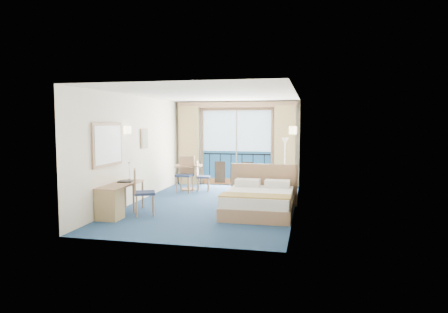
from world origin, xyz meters
TOP-DOWN VIEW (x-y plane):
  - floor at (0.00, 0.00)m, footprint 6.50×6.50m
  - room_walls at (0.00, 0.00)m, footprint 4.04×6.54m
  - balcony_door at (-0.01, 3.22)m, footprint 2.36×0.03m
  - curtain_left at (-1.55, 3.07)m, footprint 0.65×0.22m
  - curtain_right at (1.55, 3.07)m, footprint 0.65×0.22m
  - pelmet at (0.00, 3.10)m, footprint 3.80×0.25m
  - mirror at (-1.97, -1.50)m, footprint 0.05×1.25m
  - wall_print at (-1.97, 0.45)m, footprint 0.04×0.42m
  - sconce_left at (-1.94, -0.60)m, footprint 0.18×0.18m
  - sconce_right at (1.94, -0.15)m, footprint 0.18×0.18m
  - bed at (1.24, -0.67)m, footprint 1.62×1.93m
  - nightstand at (1.78, 0.56)m, footprint 0.40×0.38m
  - phone at (1.73, 0.54)m, footprint 0.24×0.22m
  - armchair at (1.32, 1.33)m, footprint 1.19×1.18m
  - floor_lamp at (1.62, 2.18)m, footprint 0.22×0.22m
  - desk at (-1.74, -1.79)m, footprint 0.50×1.44m
  - desk_chair at (-1.27, -1.39)m, footprint 0.59×0.58m
  - folder at (-1.75, -1.13)m, footprint 0.35×0.28m
  - desk_lamp at (-1.79, -0.85)m, footprint 0.11×0.11m
  - round_table at (-1.23, 1.95)m, footprint 0.84×0.84m
  - table_chair_a at (-0.82, 1.82)m, footprint 0.44×0.43m
  - table_chair_b at (-1.20, 1.59)m, footprint 0.46×0.47m

SIDE VIEW (x-z plane):
  - floor at x=0.00m, z-range 0.00..0.00m
  - nightstand at x=1.78m, z-range 0.00..0.53m
  - bed at x=1.24m, z-range -0.22..0.79m
  - desk at x=-1.74m, z-range 0.04..0.71m
  - armchair at x=1.32m, z-range 0.00..0.78m
  - table_chair_a at x=-0.82m, z-range 0.06..0.94m
  - round_table at x=-1.23m, z-range 0.19..0.95m
  - phone at x=1.73m, z-range 0.53..0.62m
  - desk_chair at x=-1.27m, z-range 0.06..1.08m
  - table_chair_b at x=-1.20m, z-range 0.07..1.11m
  - folder at x=-1.75m, z-range 0.68..0.71m
  - desk_lamp at x=-1.79m, z-range 0.78..1.20m
  - balcony_door at x=-0.01m, z-range -0.12..2.40m
  - floor_lamp at x=1.62m, z-range 0.41..1.99m
  - curtain_left at x=-1.55m, z-range 0.00..2.55m
  - curtain_right at x=1.55m, z-range 0.00..2.55m
  - mirror at x=-1.97m, z-range 1.08..2.03m
  - wall_print at x=-1.97m, z-range 1.34..1.86m
  - room_walls at x=0.00m, z-range 0.42..3.14m
  - sconce_left at x=-1.94m, z-range 1.76..1.94m
  - sconce_right at x=1.94m, z-range 1.76..1.94m
  - pelmet at x=0.00m, z-range 2.49..2.67m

